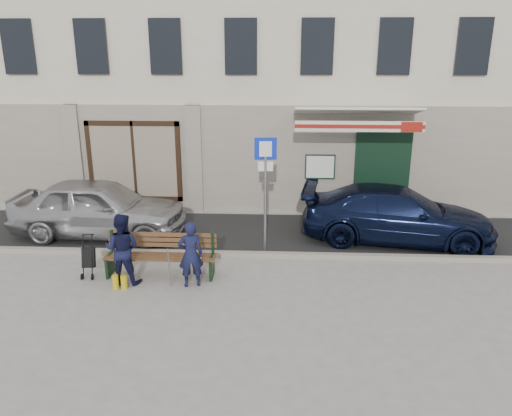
# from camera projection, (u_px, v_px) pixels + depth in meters

# --- Properties ---
(ground) EXTENTS (80.00, 80.00, 0.00)m
(ground) POSITION_uv_depth(u_px,v_px,m) (225.00, 285.00, 10.51)
(ground) COLOR #9E9991
(ground) RESTS_ON ground
(asphalt_lane) EXTENTS (60.00, 3.20, 0.01)m
(asphalt_lane) POSITION_uv_depth(u_px,v_px,m) (237.00, 233.00, 13.45)
(asphalt_lane) COLOR #282828
(asphalt_lane) RESTS_ON ground
(curb) EXTENTS (60.00, 0.18, 0.12)m
(curb) POSITION_uv_depth(u_px,v_px,m) (231.00, 254.00, 11.91)
(curb) COLOR #9E9384
(curb) RESTS_ON ground
(building) EXTENTS (20.00, 8.27, 10.00)m
(building) POSITION_uv_depth(u_px,v_px,m) (249.00, 42.00, 17.03)
(building) COLOR beige
(building) RESTS_ON ground
(car_silver) EXTENTS (4.59, 2.00, 1.54)m
(car_silver) POSITION_uv_depth(u_px,v_px,m) (99.00, 208.00, 13.07)
(car_silver) COLOR #B5B5BA
(car_silver) RESTS_ON ground
(car_navy) EXTENTS (5.05, 2.60, 1.40)m
(car_navy) POSITION_uv_depth(u_px,v_px,m) (397.00, 215.00, 12.75)
(car_navy) COLOR black
(car_navy) RESTS_ON ground
(parking_sign) EXTENTS (0.52, 0.10, 2.80)m
(parking_sign) POSITION_uv_depth(u_px,v_px,m) (265.00, 176.00, 11.71)
(parking_sign) COLOR gray
(parking_sign) RESTS_ON ground
(bench) EXTENTS (2.40, 1.17, 0.98)m
(bench) POSITION_uv_depth(u_px,v_px,m) (158.00, 256.00, 10.81)
(bench) COLOR brown
(bench) RESTS_ON ground
(man) EXTENTS (0.59, 0.47, 1.42)m
(man) POSITION_uv_depth(u_px,v_px,m) (191.00, 254.00, 10.26)
(man) COLOR #141739
(man) RESTS_ON ground
(woman) EXTENTS (0.79, 0.64, 1.53)m
(woman) POSITION_uv_depth(u_px,v_px,m) (122.00, 249.00, 10.40)
(woman) COLOR black
(woman) RESTS_ON ground
(stroller) EXTENTS (0.29, 0.40, 0.93)m
(stroller) POSITION_uv_depth(u_px,v_px,m) (89.00, 259.00, 10.79)
(stroller) COLOR black
(stroller) RESTS_ON ground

